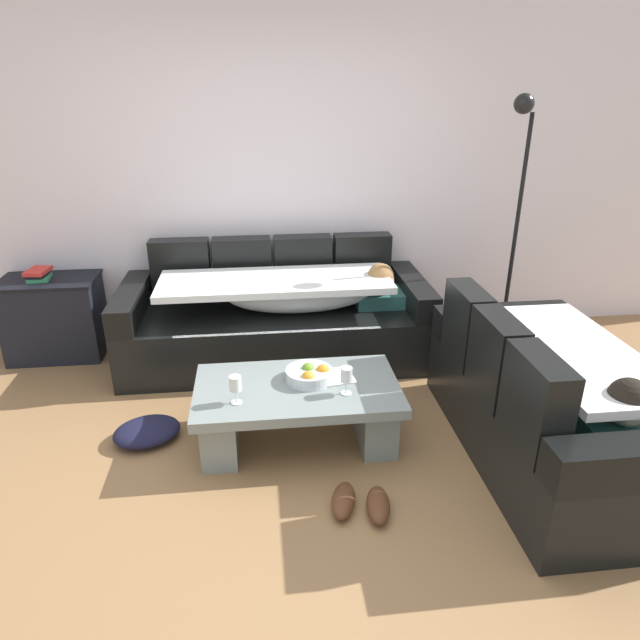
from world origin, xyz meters
TOP-DOWN VIEW (x-y plane):
  - ground_plane at (0.00, 0.00)m, footprint 14.00×14.00m
  - back_wall at (0.00, 2.15)m, footprint 9.00×0.10m
  - couch_along_wall at (0.05, 1.62)m, footprint 2.31×0.92m
  - couch_near_window at (1.52, 0.18)m, footprint 0.92×1.72m
  - coffee_table at (0.10, 0.47)m, footprint 1.20×0.68m
  - fruit_bowl at (0.18, 0.53)m, footprint 0.28×0.28m
  - wine_glass_near_left at (-0.25, 0.32)m, footprint 0.07×0.07m
  - wine_glass_near_right at (0.37, 0.35)m, footprint 0.07×0.07m
  - open_magazine at (0.30, 0.54)m, footprint 0.31×0.25m
  - side_cabinet at (-1.70, 1.85)m, footprint 0.72×0.44m
  - book_stack_on_cabinet at (-1.75, 1.85)m, footprint 0.18×0.22m
  - floor_lamp at (1.84, 1.61)m, footprint 0.33×0.31m
  - pair_of_shoes at (0.36, -0.17)m, footprint 0.34×0.34m
  - crumpled_garment at (-0.82, 0.58)m, footprint 0.48×0.43m

SIDE VIEW (x-z plane):
  - ground_plane at x=0.00m, z-range 0.00..0.00m
  - pair_of_shoes at x=0.36m, z-range 0.00..0.09m
  - crumpled_garment at x=-0.82m, z-range 0.00..0.12m
  - coffee_table at x=0.10m, z-range 0.05..0.43m
  - side_cabinet at x=-1.70m, z-range 0.00..0.64m
  - couch_along_wall at x=0.05m, z-range -0.11..0.77m
  - couch_near_window at x=1.52m, z-range -0.11..0.77m
  - open_magazine at x=0.30m, z-range 0.38..0.39m
  - fruit_bowl at x=0.18m, z-range 0.37..0.47m
  - wine_glass_near_left at x=-0.25m, z-range 0.41..0.58m
  - wine_glass_near_right at x=0.37m, z-range 0.41..0.58m
  - book_stack_on_cabinet at x=-1.75m, z-range 0.64..0.72m
  - floor_lamp at x=1.84m, z-range 0.14..2.09m
  - back_wall at x=0.00m, z-range 0.00..2.70m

